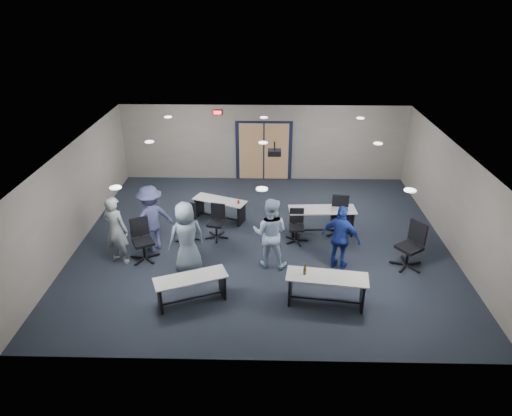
{
  "coord_description": "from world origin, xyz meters",
  "views": [
    {
      "loc": [
        0.08,
        -10.97,
        6.42
      ],
      "look_at": [
        -0.17,
        -0.3,
        1.15
      ],
      "focal_mm": 32.0,
      "sensor_mm": 36.0,
      "label": 1
    }
  ],
  "objects_px": {
    "table_back_right": "(322,217)",
    "chair_back_a": "(187,223)",
    "table_front_right": "(326,285)",
    "chair_back_d": "(340,216)",
    "table_back_left": "(220,206)",
    "chair_back_c": "(297,227)",
    "person_gray": "(116,230)",
    "person_navy": "(341,238)",
    "chair_loose_right": "(409,246)",
    "chair_back_b": "(216,222)",
    "person_back": "(151,218)",
    "person_plaid": "(186,237)",
    "table_front_left": "(191,285)",
    "chair_loose_left": "(143,241)",
    "person_lightblue": "(270,233)"
  },
  "relations": [
    {
      "from": "chair_back_c",
      "to": "person_plaid",
      "type": "height_order",
      "value": "person_plaid"
    },
    {
      "from": "table_front_right",
      "to": "person_navy",
      "type": "xyz_separation_m",
      "value": [
        0.5,
        1.45,
        0.35
      ]
    },
    {
      "from": "person_gray",
      "to": "chair_loose_right",
      "type": "bearing_deg",
      "value": -159.0
    },
    {
      "from": "chair_back_d",
      "to": "chair_back_c",
      "type": "bearing_deg",
      "value": -153.11
    },
    {
      "from": "chair_back_c",
      "to": "person_navy",
      "type": "relative_size",
      "value": 0.55
    },
    {
      "from": "table_front_right",
      "to": "chair_back_b",
      "type": "relative_size",
      "value": 1.9
    },
    {
      "from": "chair_loose_right",
      "to": "person_lightblue",
      "type": "distance_m",
      "value": 3.46
    },
    {
      "from": "table_front_right",
      "to": "chair_back_c",
      "type": "xyz_separation_m",
      "value": [
        -0.49,
        2.7,
        -0.03
      ]
    },
    {
      "from": "table_front_right",
      "to": "chair_back_a",
      "type": "relative_size",
      "value": 1.77
    },
    {
      "from": "table_back_left",
      "to": "person_back",
      "type": "bearing_deg",
      "value": -111.53
    },
    {
      "from": "table_front_right",
      "to": "chair_back_d",
      "type": "relative_size",
      "value": 1.65
    },
    {
      "from": "person_plaid",
      "to": "person_navy",
      "type": "relative_size",
      "value": 1.08
    },
    {
      "from": "table_back_left",
      "to": "chair_back_d",
      "type": "height_order",
      "value": "chair_back_d"
    },
    {
      "from": "table_back_left",
      "to": "table_front_right",
      "type": "bearing_deg",
      "value": -33.71
    },
    {
      "from": "chair_back_d",
      "to": "person_back",
      "type": "relative_size",
      "value": 0.61
    },
    {
      "from": "table_front_right",
      "to": "person_lightblue",
      "type": "xyz_separation_m",
      "value": [
        -1.23,
        1.53,
        0.42
      ]
    },
    {
      "from": "person_lightblue",
      "to": "chair_loose_right",
      "type": "bearing_deg",
      "value": -169.0
    },
    {
      "from": "person_lightblue",
      "to": "table_back_right",
      "type": "bearing_deg",
      "value": -120.34
    },
    {
      "from": "chair_back_d",
      "to": "person_back",
      "type": "xyz_separation_m",
      "value": [
        -5.07,
        -0.9,
        0.35
      ]
    },
    {
      "from": "table_back_left",
      "to": "person_back",
      "type": "relative_size",
      "value": 0.93
    },
    {
      "from": "person_back",
      "to": "person_plaid",
      "type": "bearing_deg",
      "value": 105.95
    },
    {
      "from": "table_back_right",
      "to": "chair_back_a",
      "type": "xyz_separation_m",
      "value": [
        -3.74,
        -0.46,
        0.0
      ]
    },
    {
      "from": "chair_loose_right",
      "to": "person_back",
      "type": "relative_size",
      "value": 0.65
    },
    {
      "from": "chair_back_b",
      "to": "person_back",
      "type": "distance_m",
      "value": 1.79
    },
    {
      "from": "table_front_right",
      "to": "chair_back_a",
      "type": "bearing_deg",
      "value": 149.89
    },
    {
      "from": "table_front_right",
      "to": "chair_loose_right",
      "type": "height_order",
      "value": "chair_loose_right"
    },
    {
      "from": "chair_loose_left",
      "to": "table_front_right",
      "type": "bearing_deg",
      "value": -49.56
    },
    {
      "from": "person_gray",
      "to": "table_front_right",
      "type": "bearing_deg",
      "value": -175.98
    },
    {
      "from": "chair_back_c",
      "to": "person_navy",
      "type": "bearing_deg",
      "value": -51.87
    },
    {
      "from": "table_back_left",
      "to": "table_back_right",
      "type": "bearing_deg",
      "value": 7.45
    },
    {
      "from": "chair_back_c",
      "to": "chair_loose_right",
      "type": "distance_m",
      "value": 2.96
    },
    {
      "from": "chair_back_c",
      "to": "chair_back_d",
      "type": "height_order",
      "value": "chair_back_d"
    },
    {
      "from": "chair_back_c",
      "to": "person_gray",
      "type": "xyz_separation_m",
      "value": [
        -4.57,
        -1.11,
        0.45
      ]
    },
    {
      "from": "table_back_left",
      "to": "person_back",
      "type": "xyz_separation_m",
      "value": [
        -1.63,
        -1.72,
        0.46
      ]
    },
    {
      "from": "table_front_left",
      "to": "table_back_left",
      "type": "distance_m",
      "value": 3.98
    },
    {
      "from": "chair_back_a",
      "to": "person_gray",
      "type": "xyz_separation_m",
      "value": [
        -1.56,
        -1.15,
        0.4
      ]
    },
    {
      "from": "table_back_right",
      "to": "person_back",
      "type": "relative_size",
      "value": 1.04
    },
    {
      "from": "chair_loose_left",
      "to": "person_back",
      "type": "distance_m",
      "value": 0.66
    },
    {
      "from": "table_back_right",
      "to": "chair_back_d",
      "type": "bearing_deg",
      "value": -8.13
    },
    {
      "from": "table_front_right",
      "to": "chair_back_d",
      "type": "height_order",
      "value": "chair_back_d"
    },
    {
      "from": "chair_back_d",
      "to": "person_plaid",
      "type": "distance_m",
      "value": 4.43
    },
    {
      "from": "table_front_left",
      "to": "person_back",
      "type": "xyz_separation_m",
      "value": [
        -1.37,
        2.26,
        0.47
      ]
    },
    {
      "from": "chair_loose_left",
      "to": "chair_loose_right",
      "type": "relative_size",
      "value": 0.93
    },
    {
      "from": "table_back_left",
      "to": "chair_back_a",
      "type": "height_order",
      "value": "chair_back_a"
    },
    {
      "from": "chair_back_a",
      "to": "person_gray",
      "type": "relative_size",
      "value": 0.57
    },
    {
      "from": "table_front_right",
      "to": "person_navy",
      "type": "relative_size",
      "value": 1.08
    },
    {
      "from": "table_front_left",
      "to": "person_lightblue",
      "type": "height_order",
      "value": "person_lightblue"
    },
    {
      "from": "table_back_right",
      "to": "chair_back_c",
      "type": "xyz_separation_m",
      "value": [
        -0.73,
        -0.5,
        -0.05
      ]
    },
    {
      "from": "chair_back_c",
      "to": "person_gray",
      "type": "height_order",
      "value": "person_gray"
    },
    {
      "from": "person_navy",
      "to": "person_back",
      "type": "xyz_separation_m",
      "value": [
        -4.83,
        0.81,
        0.06
      ]
    }
  ]
}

